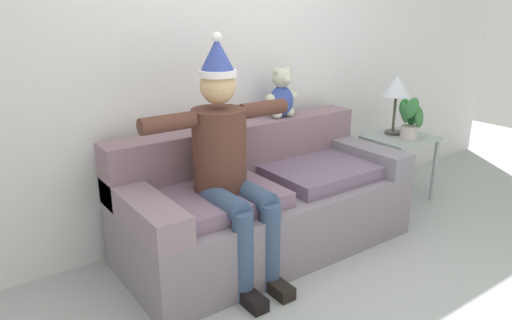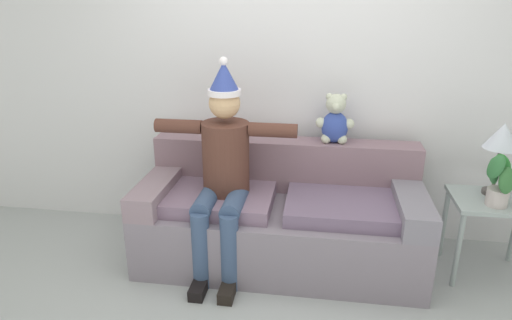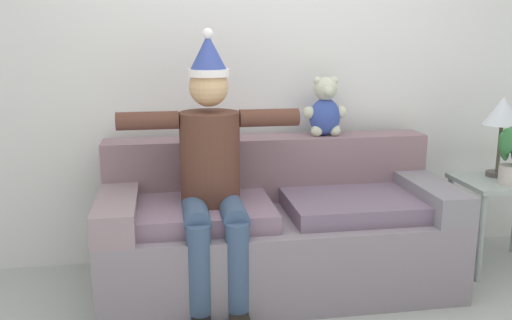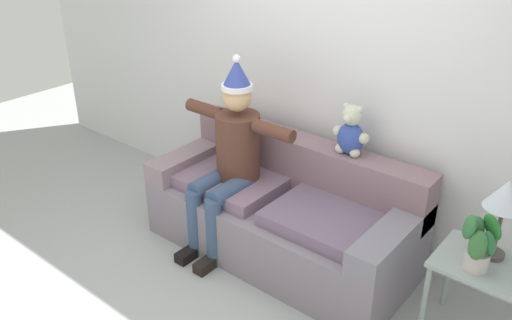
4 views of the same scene
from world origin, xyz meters
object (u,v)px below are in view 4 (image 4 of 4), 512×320
Objects in this scene: person_seated at (230,155)px; side_table at (483,275)px; table_lamp at (506,198)px; potted_plant at (480,243)px; couch at (283,213)px; teddy_bear at (351,132)px.

side_table is (1.90, 0.16, -0.29)m from person_seated.
person_seated is at bearing -175.05° from side_table.
potted_plant is (-0.04, -0.20, -0.22)m from table_lamp.
potted_plant is at bearing -109.71° from side_table.
couch is 0.84m from teddy_bear.
side_table is at bearing -0.04° from couch.
person_seated is at bearing -157.46° from couch.
teddy_bear is 1.18m from potted_plant.
person_seated is 4.04× the size of teddy_bear.
teddy_bear is 0.73× the size of table_lamp.
teddy_bear is at bearing 29.83° from person_seated.
couch is 1.53m from potted_plant.
teddy_bear is at bearing 160.68° from potted_plant.
teddy_bear is 0.97× the size of potted_plant.
table_lamp is at bearing 7.71° from person_seated.
couch is 3.48× the size of side_table.
person_seated reaches higher than teddy_bear.
side_table is at bearing -13.90° from teddy_bear.
teddy_bear reaches higher than potted_plant.
person_seated reaches higher than potted_plant.
side_table is at bearing 4.95° from person_seated.
side_table is 0.30m from potted_plant.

